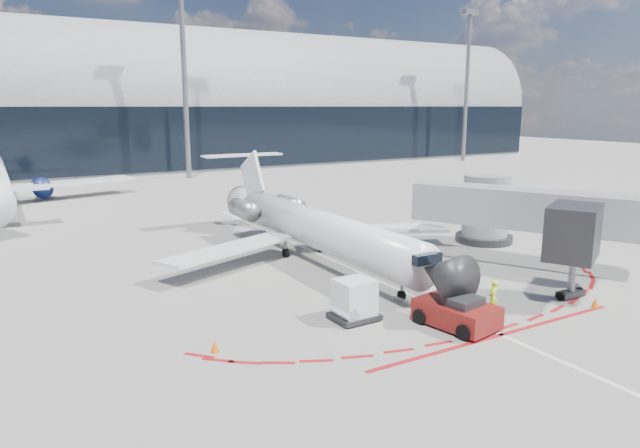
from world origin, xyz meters
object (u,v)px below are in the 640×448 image
pushback_tug (457,313)px  uld_container (354,300)px  regional_jet (312,226)px  ramp_worker (493,298)px

pushback_tug → uld_container: bearing=130.3°
pushback_tug → regional_jet: bearing=79.7°
regional_jet → uld_container: (-3.57, -10.24, -1.17)m
ramp_worker → uld_container: 6.53m
pushback_tug → uld_container: (-3.50, 2.91, 0.31)m
regional_jet → pushback_tug: 13.23m
regional_jet → uld_container: regional_jet is taller
uld_container → regional_jet: bearing=68.8°
regional_jet → ramp_worker: 13.20m
regional_jet → uld_container: size_ratio=12.17×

